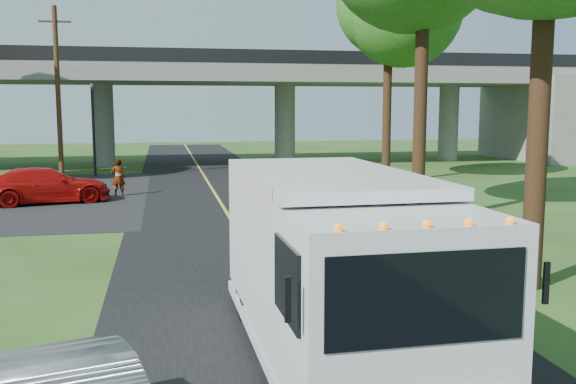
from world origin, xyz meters
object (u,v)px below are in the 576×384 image
object	(u,v)px
utility_pole	(58,93)
pedestrian	(118,178)
traffic_signal	(93,119)
red_sedan	(46,185)
tree_right_far	(394,17)
step_van	(336,261)

from	to	relation	value
utility_pole	pedestrian	xyz separation A→B (m)	(3.31, -6.54, -3.78)
traffic_signal	red_sedan	size ratio (longest dim) A/B	1.04
tree_right_far	pedestrian	distance (m)	15.53
red_sedan	tree_right_far	bearing A→B (deg)	-90.02
tree_right_far	red_sedan	distance (m)	18.24
traffic_signal	step_van	size ratio (longest dim) A/B	0.75
utility_pole	tree_right_far	size ratio (longest dim) A/B	0.82
step_van	utility_pole	bearing A→B (deg)	105.61
step_van	red_sedan	size ratio (longest dim) A/B	1.39
traffic_signal	pedestrian	distance (m)	9.05
utility_pole	red_sedan	xyz separation A→B (m)	(0.58, -8.10, -3.87)
tree_right_far	red_sedan	xyz separation A→B (m)	(-16.12, -3.93, -7.58)
tree_right_far	pedestrian	size ratio (longest dim) A/B	6.73
utility_pole	pedestrian	size ratio (longest dim) A/B	5.51
tree_right_far	step_van	size ratio (longest dim) A/B	1.58
tree_right_far	step_van	bearing A→B (deg)	-112.18
traffic_signal	utility_pole	bearing A→B (deg)	-126.87
step_van	pedestrian	xyz separation A→B (m)	(-4.47, 19.51, -0.76)
tree_right_far	step_van	world-z (taller)	tree_right_far
traffic_signal	red_sedan	bearing A→B (deg)	-95.19
red_sedan	pedestrian	bearing A→B (deg)	-74.06
step_van	pedestrian	size ratio (longest dim) A/B	4.25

